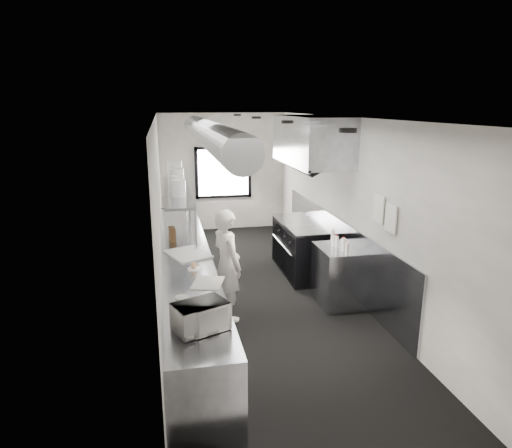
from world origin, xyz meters
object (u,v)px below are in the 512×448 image
small_plate (194,269)px  exhaust_hood (311,140)px  line_cook (227,265)px  plate_stack_c (177,179)px  range (305,247)px  microwave (201,316)px  squeeze_bottle_c (337,242)px  plate_stack_a (179,188)px  deli_tub_b (182,301)px  plate_stack_b (177,185)px  pass_shelf (177,191)px  bottle_station (339,276)px  squeeze_bottle_d (333,240)px  prep_counter (187,282)px  knife_block (172,234)px  squeeze_bottle_a (347,249)px  cutting_board (188,254)px  squeeze_bottle_e (333,236)px  plate_stack_d (175,172)px  deli_tub_a (182,312)px  far_work_table (178,221)px  squeeze_bottle_b (343,245)px

small_plate → exhaust_hood: bearing=40.9°
line_cook → plate_stack_c: size_ratio=4.70×
range → small_plate: (-2.12, -1.88, 0.44)m
microwave → squeeze_bottle_c: 3.12m
plate_stack_a → deli_tub_b: bearing=-92.1°
plate_stack_a → plate_stack_b: 0.20m
line_cook → microwave: 2.09m
pass_shelf → plate_stack_b: size_ratio=10.08×
bottle_station → squeeze_bottle_d: squeeze_bottle_d is taller
range → line_cook: bearing=-136.6°
prep_counter → plate_stack_b: plate_stack_b is taller
knife_block → squeeze_bottle_a: size_ratio=1.30×
cutting_board → squeeze_bottle_e: size_ratio=3.32×
line_cook → deli_tub_b: bearing=132.6°
range → plate_stack_d: (-2.24, 1.03, 1.30)m
range → squeeze_bottle_c: 1.47m
plate_stack_b → plate_stack_c: bearing=87.9°
deli_tub_a → cutting_board: bearing=85.2°
range → squeeze_bottle_c: (0.06, -1.37, 0.51)m
far_work_table → range: bearing=-48.8°
range → plate_stack_d: plate_stack_d is taller
squeeze_bottle_d → plate_stack_c: bearing=143.1°
plate_stack_c → squeeze_bottle_a: plate_stack_c is taller
squeeze_bottle_b → deli_tub_a: bearing=-145.0°
plate_stack_c → plate_stack_d: plate_stack_d is taller
deli_tub_a → cutting_board: (0.17, 1.98, -0.04)m
prep_counter → microwave: bearing=-89.6°
far_work_table → plate_stack_b: bearing=-91.2°
bottle_station → squeeze_bottle_d: 0.55m
deli_tub_b → squeeze_bottle_d: squeeze_bottle_d is taller
plate_stack_a → squeeze_bottle_c: plate_stack_a is taller
deli_tub_b → small_plate: deli_tub_b is taller
squeeze_bottle_e → microwave: bearing=-132.9°
cutting_board → squeeze_bottle_a: squeeze_bottle_a is taller
microwave → plate_stack_a: (-0.05, 3.24, 0.66)m
plate_stack_a → squeeze_bottle_b: size_ratio=1.38×
exhaust_hood → deli_tub_b: bearing=-128.8°
plate_stack_d → small_plate: bearing=-87.7°
pass_shelf → line_cook: 2.07m
line_cook → cutting_board: line_cook is taller
cutting_board → prep_counter: bearing=108.6°
exhaust_hood → small_plate: 3.24m
small_plate → plate_stack_d: plate_stack_d is taller
prep_counter → squeeze_bottle_a: squeeze_bottle_a is taller
squeeze_bottle_d → plate_stack_a: bearing=156.6°
pass_shelf → deli_tub_b: (-0.10, -3.26, -0.58)m
small_plate → plate_stack_c: size_ratio=0.50×
line_cook → small_plate: line_cook is taller
pass_shelf → range: (2.23, -0.30, -1.07)m
pass_shelf → cutting_board: pass_shelf is taller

